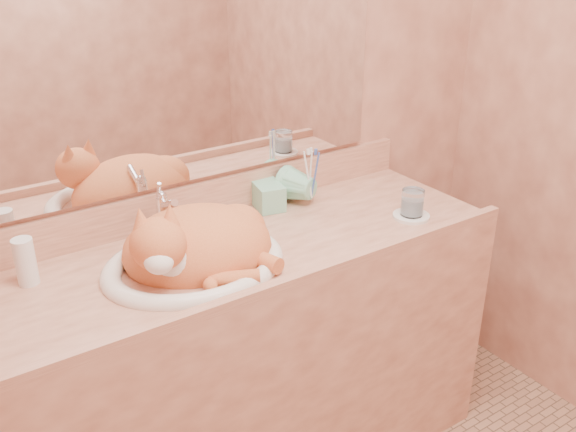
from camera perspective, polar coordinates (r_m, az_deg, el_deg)
wall_back at (r=1.98m, az=-8.45°, el=10.59°), size 2.40×0.02×2.50m
vanity_counter at (r=2.13m, az=-3.67°, el=-13.01°), size 1.60×0.55×0.85m
mirror at (r=1.94m, az=-8.55°, el=14.52°), size 1.30×0.02×0.80m
sink_basin at (r=1.78m, az=-8.46°, el=-2.22°), size 0.52×0.44×0.16m
faucet at (r=1.94m, az=-11.05°, el=0.15°), size 0.07×0.13×0.17m
cat at (r=1.79m, az=-8.36°, el=-2.35°), size 0.50×0.45×0.23m
soap_dispenser at (r=2.06m, az=-1.21°, el=2.55°), size 0.10×0.10×0.19m
toothbrush_cup at (r=2.14m, az=2.11°, el=2.26°), size 0.16×0.16×0.11m
toothbrushes at (r=2.12m, az=2.14°, el=3.92°), size 0.03×0.03×0.21m
saucer at (r=2.12m, az=10.90°, el=0.00°), size 0.12×0.12×0.01m
water_glass at (r=2.10m, az=11.00°, el=1.18°), size 0.07×0.07×0.09m
lotion_bottle at (r=1.82m, az=-22.31°, el=-3.78°), size 0.05×0.05×0.13m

